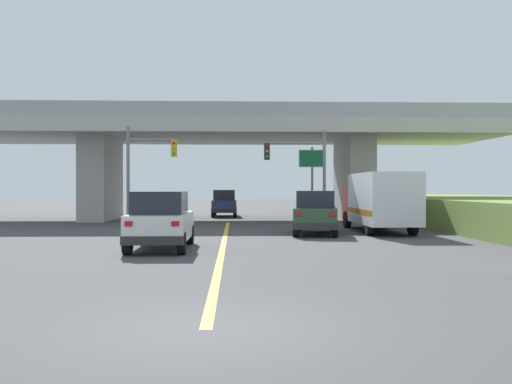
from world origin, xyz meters
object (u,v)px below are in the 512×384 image
at_px(box_truck, 379,201).
at_px(traffic_signal_nearside, 303,165).
at_px(suv_crossing, 316,212).
at_px(traffic_signal_farside, 144,164).
at_px(suv_lead, 161,220).
at_px(highway_sign, 312,167).
at_px(sedan_oncoming, 224,203).

height_order(box_truck, traffic_signal_nearside, traffic_signal_nearside).
xyz_separation_m(suv_crossing, traffic_signal_farside, (-8.87, 6.18, 2.53)).
height_order(suv_lead, suv_crossing, same).
bearing_deg(box_truck, highway_sign, 105.99).
distance_m(suv_lead, sedan_oncoming, 23.65).
relative_size(suv_lead, traffic_signal_farside, 0.81).
xyz_separation_m(suv_lead, traffic_signal_nearside, (6.53, 12.88, 2.47)).
bearing_deg(highway_sign, box_truck, -74.01).
distance_m(suv_lead, highway_sign, 17.22).
relative_size(traffic_signal_nearside, traffic_signal_farside, 0.97).
bearing_deg(traffic_signal_farside, traffic_signal_nearside, 2.09).
bearing_deg(traffic_signal_farside, suv_crossing, -34.88).
relative_size(sedan_oncoming, traffic_signal_nearside, 0.86).
distance_m(sedan_oncoming, traffic_signal_farside, 12.12).
distance_m(box_truck, sedan_oncoming, 17.81).
height_order(suv_crossing, traffic_signal_farside, traffic_signal_farside).
xyz_separation_m(box_truck, traffic_signal_nearside, (-3.07, 5.28, 1.95)).
bearing_deg(highway_sign, suv_lead, -115.66).
bearing_deg(sedan_oncoming, highway_sign, -55.68).
relative_size(suv_crossing, box_truck, 0.66).
bearing_deg(traffic_signal_nearside, sedan_oncoming, 113.98).
relative_size(suv_crossing, traffic_signal_farside, 0.85).
distance_m(suv_lead, suv_crossing, 8.97).
bearing_deg(box_truck, sedan_oncoming, 116.12).
xyz_separation_m(box_truck, sedan_oncoming, (-7.84, 15.98, -0.52)).
height_order(box_truck, highway_sign, highway_sign).
height_order(traffic_signal_nearside, traffic_signal_farside, traffic_signal_farside).
bearing_deg(suv_lead, box_truck, 38.38).
bearing_deg(traffic_signal_nearside, box_truck, -59.77).
height_order(suv_lead, box_truck, box_truck).
height_order(suv_crossing, box_truck, box_truck).
height_order(suv_lead, highway_sign, highway_sign).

